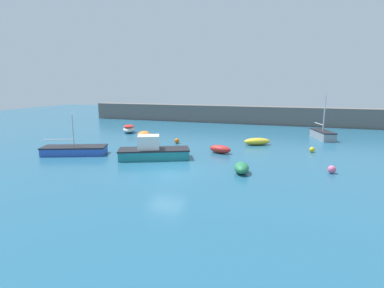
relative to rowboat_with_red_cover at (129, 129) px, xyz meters
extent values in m
cube|color=#235B7A|center=(11.91, -15.32, -0.59)|extent=(120.00, 120.00, 0.20)
cube|color=#66605B|center=(11.91, 14.54, 0.90)|extent=(52.20, 2.45, 2.78)
ellipsoid|color=white|center=(0.00, 0.00, -0.09)|extent=(2.57, 3.05, 0.80)
ellipsoid|color=red|center=(0.00, 0.00, 0.36)|extent=(2.31, 2.74, 0.24)
cube|color=teal|center=(9.31, -11.78, -0.13)|extent=(6.10, 4.27, 0.72)
cube|color=black|center=(9.31, -11.78, 0.30)|extent=(6.22, 4.35, 0.12)
cube|color=silver|center=(8.92, -11.96, 0.86)|extent=(2.21, 2.06, 1.26)
cube|color=gray|center=(23.59, 2.88, -0.06)|extent=(2.58, 4.45, 0.86)
cube|color=black|center=(23.59, 2.88, 0.43)|extent=(2.63, 4.54, 0.12)
cylinder|color=silver|center=(23.59, 2.88, 2.45)|extent=(0.13, 0.13, 4.17)
cylinder|color=silver|center=(23.22, 4.09, 1.10)|extent=(0.84, 2.45, 0.10)
ellipsoid|color=yellow|center=(16.86, -3.06, -0.13)|extent=(2.97, 2.20, 0.72)
cube|color=#2D56B7|center=(1.89, -12.67, -0.17)|extent=(5.72, 3.75, 0.63)
cube|color=black|center=(1.89, -12.67, 0.20)|extent=(5.84, 3.83, 0.12)
cylinder|color=silver|center=(1.89, -12.67, 1.61)|extent=(0.09, 0.09, 2.94)
cylinder|color=silver|center=(0.68, -13.15, 0.87)|extent=(2.45, 1.03, 0.08)
ellipsoid|color=orange|center=(4.02, -3.50, -0.06)|extent=(2.58, 3.27, 0.86)
ellipsoid|color=red|center=(14.12, -7.99, -0.12)|extent=(2.30, 1.55, 0.73)
ellipsoid|color=#287A4C|center=(17.00, -13.66, -0.12)|extent=(1.42, 2.13, 0.75)
sphere|color=#EA668C|center=(23.03, -11.72, -0.21)|extent=(0.56, 0.56, 0.56)
sphere|color=orange|center=(8.65, -4.88, -0.23)|extent=(0.52, 0.52, 0.52)
sphere|color=yellow|center=(22.08, -4.95, -0.25)|extent=(0.49, 0.49, 0.49)
camera|label=1|loc=(20.18, -34.05, 5.61)|focal=28.00mm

